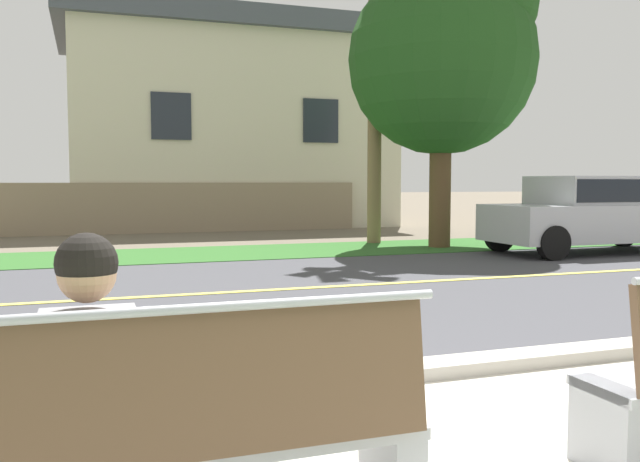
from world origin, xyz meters
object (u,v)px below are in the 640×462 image
seated_person_grey (90,382)px  car_silver_near (593,210)px  shade_tree_left (449,46)px  bench_left (193,442)px

seated_person_grey → car_silver_near: bearing=40.5°
seated_person_grey → car_silver_near: car_silver_near is taller
car_silver_near → shade_tree_left: 4.53m
shade_tree_left → car_silver_near: bearing=-40.7°
seated_person_grey → bench_left: bearing=-25.2°
car_silver_near → shade_tree_left: (-2.23, 1.91, 3.45)m
car_silver_near → bench_left: bearing=-137.8°
seated_person_grey → car_silver_near: 12.62m
bench_left → seated_person_grey: size_ratio=1.48×
seated_person_grey → shade_tree_left: size_ratio=0.19×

